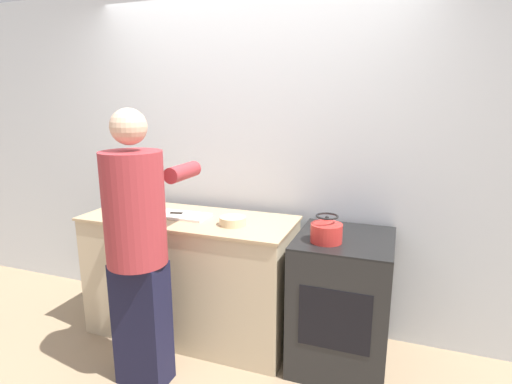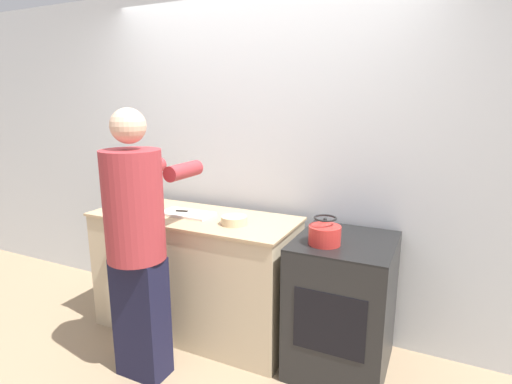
# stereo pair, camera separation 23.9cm
# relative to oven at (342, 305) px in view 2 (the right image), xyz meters

# --- Properties ---
(ground_plane) EXTENTS (12.00, 12.00, 0.00)m
(ground_plane) POSITION_rel_oven_xyz_m (-0.79, -0.33, -0.45)
(ground_plane) COLOR #997F60
(wall_back) EXTENTS (8.00, 0.05, 2.60)m
(wall_back) POSITION_rel_oven_xyz_m (-0.79, 0.40, 0.85)
(wall_back) COLOR silver
(wall_back) RESTS_ON ground_plane
(counter) EXTENTS (1.55, 0.63, 0.92)m
(counter) POSITION_rel_oven_xyz_m (-1.12, -0.03, 0.01)
(counter) COLOR #C6B28E
(counter) RESTS_ON ground_plane
(oven) EXTENTS (0.61, 0.66, 0.89)m
(oven) POSITION_rel_oven_xyz_m (0.00, 0.00, 0.00)
(oven) COLOR black
(oven) RESTS_ON ground_plane
(person) EXTENTS (0.40, 0.63, 1.71)m
(person) POSITION_rel_oven_xyz_m (-1.13, -0.61, 0.48)
(person) COLOR black
(person) RESTS_ON ground_plane
(cutting_board) EXTENTS (0.40, 0.20, 0.02)m
(cutting_board) POSITION_rel_oven_xyz_m (-1.17, -0.04, 0.48)
(cutting_board) COLOR silver
(cutting_board) RESTS_ON counter
(knife) EXTENTS (0.26, 0.08, 0.01)m
(knife) POSITION_rel_oven_xyz_m (-1.15, -0.02, 0.49)
(knife) COLOR silver
(knife) RESTS_ON cutting_board
(kettle) EXTENTS (0.20, 0.20, 0.17)m
(kettle) POSITION_rel_oven_xyz_m (-0.10, -0.13, 0.52)
(kettle) COLOR red
(kettle) RESTS_ON oven
(bowl_prep) EXTENTS (0.18, 0.18, 0.06)m
(bowl_prep) POSITION_rel_oven_xyz_m (-0.74, -0.09, 0.50)
(bowl_prep) COLOR #C6B789
(bowl_prep) RESTS_ON counter
(canister_jar) EXTENTS (0.15, 0.15, 0.15)m
(canister_jar) POSITION_rel_oven_xyz_m (-1.73, 0.06, 0.55)
(canister_jar) COLOR #756047
(canister_jar) RESTS_ON counter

